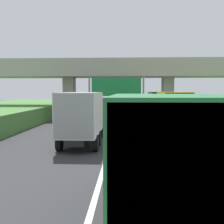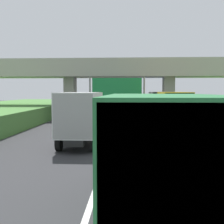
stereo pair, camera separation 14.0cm
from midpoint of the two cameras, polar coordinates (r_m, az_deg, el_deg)
lane_centre_stripe at (r=28.70m, az=0.72°, el=-2.68°), size 0.20×94.95×0.01m
overpass_bridge at (r=35.41m, az=1.15°, el=7.77°), size 40.00×4.80×7.51m
overhead_highway_sign at (r=28.87m, az=0.76°, el=4.64°), size 5.88×0.18×5.01m
speed_limit_sign at (r=23.53m, az=18.48°, el=-0.85°), size 0.60×0.08×2.23m
truck_blue at (r=34.82m, az=9.44°, el=1.69°), size 2.44×7.30×3.44m
truck_yellow at (r=25.18m, az=12.17°, el=0.65°), size 2.44×7.30×3.44m
truck_white at (r=18.31m, az=-6.22°, el=-0.63°), size 2.44×7.30×3.44m
truck_green at (r=6.77m, az=9.88°, el=-9.22°), size 2.44×7.30×3.44m
car_black at (r=34.51m, az=-2.04°, el=-0.07°), size 1.86×4.10×1.72m
construction_barrel_2 at (r=19.06m, az=19.33°, el=-5.12°), size 0.57×0.57×0.90m
construction_barrel_3 at (r=23.89m, az=16.42°, el=-3.18°), size 0.57×0.57×0.90m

